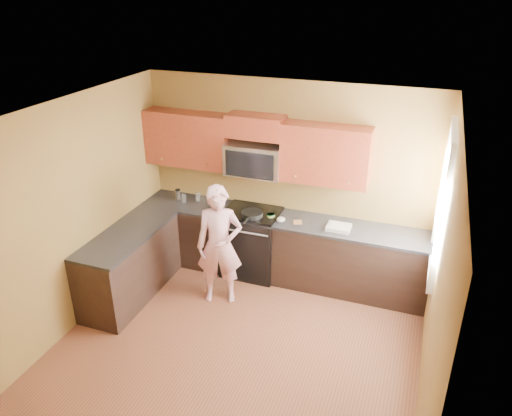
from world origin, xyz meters
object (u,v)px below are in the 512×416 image
at_px(stove, 252,242).
at_px(butter_tub, 271,218).
at_px(frying_pan, 252,216).
at_px(travel_mug, 178,199).
at_px(woman, 220,245).
at_px(microwave, 255,174).

relative_size(stove, butter_tub, 8.55).
bearing_deg(stove, frying_pan, -66.78).
distance_m(stove, travel_mug, 1.25).
distance_m(stove, frying_pan, 0.50).
height_order(woman, butter_tub, woman).
bearing_deg(stove, microwave, 90.00).
distance_m(microwave, woman, 1.11).
bearing_deg(stove, woman, -101.16).
height_order(microwave, woman, microwave).
height_order(stove, frying_pan, frying_pan).
height_order(stove, microwave, microwave).
xyz_separation_m(stove, butter_tub, (0.29, -0.05, 0.45)).
height_order(woman, travel_mug, woman).
bearing_deg(butter_tub, microwave, 148.82).
bearing_deg(travel_mug, stove, -3.76).
xyz_separation_m(microwave, travel_mug, (-1.16, -0.05, -0.53)).
bearing_deg(stove, travel_mug, 176.24).
bearing_deg(woman, microwave, 61.33).
bearing_deg(frying_pan, butter_tub, 19.41).
relative_size(microwave, travel_mug, 4.77).
bearing_deg(woman, butter_tub, 38.88).
height_order(stove, travel_mug, travel_mug).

